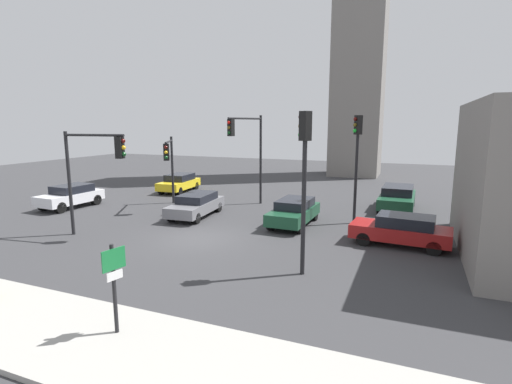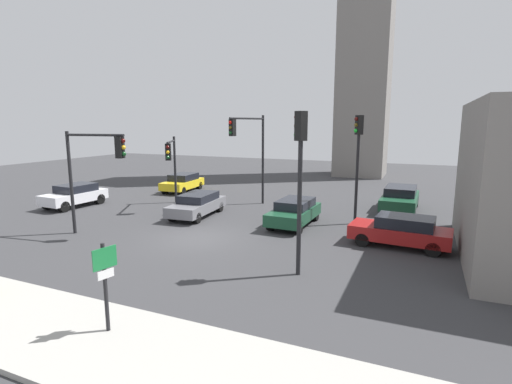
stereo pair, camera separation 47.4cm
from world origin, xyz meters
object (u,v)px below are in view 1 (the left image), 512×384
at_px(traffic_light_3, 357,150).
at_px(car_0, 294,211).
at_px(car_5, 196,204).
at_px(traffic_light_2, 169,158).
at_px(traffic_light_1, 94,162).
at_px(car_2, 402,230).
at_px(direction_sign, 114,280).
at_px(traffic_light_0, 304,164).
at_px(car_3, 397,197).
at_px(traffic_light_4, 247,142).
at_px(car_1, 71,196).
at_px(car_4, 179,182).

relative_size(traffic_light_3, car_0, 1.36).
bearing_deg(car_5, traffic_light_2, -121.74).
relative_size(traffic_light_1, car_0, 1.17).
distance_m(traffic_light_2, car_2, 14.52).
bearing_deg(traffic_light_3, traffic_light_2, -42.89).
xyz_separation_m(direction_sign, traffic_light_3, (3.87, 14.04, 2.43)).
bearing_deg(traffic_light_1, traffic_light_2, 86.30).
height_order(traffic_light_0, car_0, traffic_light_0).
distance_m(car_2, car_3, 7.76).
height_order(direction_sign, car_2, direction_sign).
height_order(car_0, car_5, car_0).
distance_m(traffic_light_1, car_3, 17.74).
bearing_deg(traffic_light_1, car_2, 8.43).
bearing_deg(car_3, traffic_light_4, -70.83).
bearing_deg(car_2, traffic_light_1, 21.05).
xyz_separation_m(traffic_light_1, traffic_light_2, (-0.48, 6.75, -0.41)).
relative_size(traffic_light_2, car_3, 0.94).
relative_size(traffic_light_3, car_5, 1.27).
relative_size(traffic_light_0, car_1, 1.40).
height_order(direction_sign, car_1, direction_sign).
bearing_deg(car_1, traffic_light_2, 114.07).
bearing_deg(traffic_light_3, car_2, 82.74).
bearing_deg(car_0, car_5, -85.93).
relative_size(car_2, car_5, 0.95).
distance_m(car_3, car_4, 16.41).
height_order(car_0, car_1, car_1).
height_order(traffic_light_0, traffic_light_1, traffic_light_0).
relative_size(direction_sign, car_1, 0.56).
bearing_deg(car_2, traffic_light_0, 61.44).
bearing_deg(car_2, traffic_light_4, -22.13).
relative_size(traffic_light_1, traffic_light_2, 1.11).
xyz_separation_m(traffic_light_3, car_5, (-8.81, -1.83, -3.30)).
xyz_separation_m(traffic_light_2, traffic_light_4, (4.51, 2.04, 1.00)).
distance_m(direction_sign, traffic_light_3, 14.76).
xyz_separation_m(traffic_light_1, car_0, (8.08, 5.65, -2.89)).
height_order(traffic_light_0, car_4, traffic_light_0).
height_order(traffic_light_0, car_5, traffic_light_0).
bearing_deg(car_5, car_4, -145.07).
relative_size(traffic_light_1, car_3, 1.04).
distance_m(traffic_light_2, car_4, 6.59).
relative_size(car_4, car_5, 0.91).
xyz_separation_m(car_0, car_1, (-14.62, -1.24, 0.04)).
distance_m(traffic_light_0, traffic_light_3, 8.14).
relative_size(direction_sign, traffic_light_3, 0.40).
distance_m(direction_sign, car_3, 19.45).
distance_m(direction_sign, car_2, 12.57).
height_order(traffic_light_3, traffic_light_4, traffic_light_4).
distance_m(traffic_light_3, car_1, 18.07).
bearing_deg(traffic_light_2, direction_sign, 1.00).
distance_m(car_2, car_5, 11.43).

